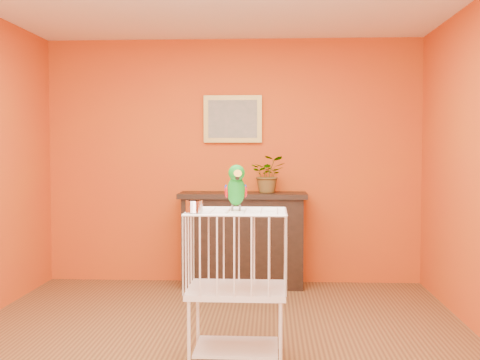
{
  "coord_description": "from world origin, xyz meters",
  "views": [
    {
      "loc": [
        0.41,
        -4.18,
        1.44
      ],
      "look_at": [
        0.2,
        -0.18,
        1.23
      ],
      "focal_mm": 45.0,
      "sensor_mm": 36.0,
      "label": 1
    }
  ],
  "objects": [
    {
      "name": "ground",
      "position": [
        0.0,
        0.0,
        0.0
      ],
      "size": [
        4.5,
        4.5,
        0.0
      ],
      "primitive_type": "plane",
      "color": "brown",
      "rests_on": "ground"
    },
    {
      "name": "room_shell",
      "position": [
        0.0,
        0.0,
        1.58
      ],
      "size": [
        4.5,
        4.5,
        4.5
      ],
      "color": "#C63D12",
      "rests_on": "ground"
    },
    {
      "name": "console_cabinet",
      "position": [
        0.12,
        2.02,
        0.49
      ],
      "size": [
        1.32,
        0.47,
        0.98
      ],
      "color": "black",
      "rests_on": "ground"
    },
    {
      "name": "potted_plant",
      "position": [
        0.38,
        1.98,
        1.13
      ],
      "size": [
        0.35,
        0.39,
        0.3
      ],
      "primitive_type": "imported",
      "rotation": [
        0.0,
        0.0,
        -0.02
      ],
      "color": "#26722D",
      "rests_on": "console_cabinet"
    },
    {
      "name": "framed_picture",
      "position": [
        0.0,
        2.22,
        1.75
      ],
      "size": [
        0.62,
        0.04,
        0.5
      ],
      "color": "#A3893A",
      "rests_on": "room_shell"
    },
    {
      "name": "birdcage",
      "position": [
        0.18,
        -0.16,
        0.53
      ],
      "size": [
        0.66,
        0.51,
        1.02
      ],
      "rotation": [
        0.0,
        0.0,
        -0.01
      ],
      "color": "white",
      "rests_on": "ground"
    },
    {
      "name": "feed_cup",
      "position": [
        -0.08,
        -0.34,
        1.06
      ],
      "size": [
        0.11,
        0.11,
        0.08
      ],
      "primitive_type": "cylinder",
      "color": "silver",
      "rests_on": "birdcage"
    },
    {
      "name": "parrot",
      "position": [
        0.18,
        -0.18,
        1.18
      ],
      "size": [
        0.16,
        0.28,
        0.32
      ],
      "rotation": [
        0.0,
        0.0,
        0.15
      ],
      "color": "#59544C",
      "rests_on": "birdcage"
    }
  ]
}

